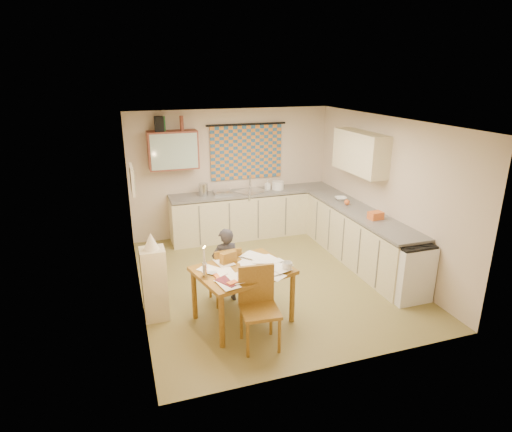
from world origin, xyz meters
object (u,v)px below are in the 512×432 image
object	(u,v)px
chair_far	(225,284)
person	(226,266)
counter_back	(253,214)
shelf_stand	(155,284)
counter_right	(359,237)
dining_table	(243,294)
stove	(407,270)

from	to	relation	value
chair_far	person	bearing A→B (deg)	-155.85
counter_back	shelf_stand	distance (m)	3.36
counter_right	dining_table	xyz separation A→B (m)	(-2.45, -1.18, -0.07)
counter_right	chair_far	world-z (taller)	counter_right
counter_right	person	world-z (taller)	person
stove	shelf_stand	bearing A→B (deg)	170.80
chair_far	person	distance (m)	0.29
dining_table	person	distance (m)	0.59
counter_back	dining_table	distance (m)	3.15
counter_back	stove	size ratio (longest dim) A/B	3.80
counter_right	stove	world-z (taller)	counter_right
chair_far	person	size ratio (longest dim) A/B	0.78
dining_table	person	bearing A→B (deg)	84.41
counter_back	stove	distance (m)	3.39
stove	person	bearing A→B (deg)	164.17
person	chair_far	bearing A→B (deg)	22.64
counter_right	dining_table	world-z (taller)	counter_right
chair_far	counter_right	bearing A→B (deg)	-171.06
dining_table	shelf_stand	xyz separation A→B (m)	(-1.09, 0.41, 0.12)
counter_back	dining_table	bearing A→B (deg)	-110.48
stove	counter_right	bearing A→B (deg)	90.00
chair_far	person	xyz separation A→B (m)	(0.02, 0.01, 0.29)
counter_back	person	bearing A→B (deg)	-116.42
counter_right	shelf_stand	size ratio (longest dim) A/B	2.94
counter_right	stove	bearing A→B (deg)	-90.00
shelf_stand	counter_right	bearing A→B (deg)	12.18
dining_table	shelf_stand	world-z (taller)	shelf_stand
counter_back	shelf_stand	size ratio (longest dim) A/B	3.29
counter_back	person	xyz separation A→B (m)	(-1.19, -2.39, 0.11)
person	counter_back	bearing A→B (deg)	-122.85
counter_back	chair_far	xyz separation A→B (m)	(-1.21, -2.40, -0.18)
counter_back	counter_right	world-z (taller)	same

